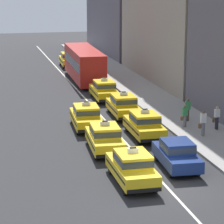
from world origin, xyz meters
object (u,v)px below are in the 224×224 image
at_px(pedestrian_trailing, 185,115).
at_px(taxi_right_sixth, 69,59).
at_px(taxi_left_third, 86,116).
at_px(taxi_right_fourth, 104,90).
at_px(pedestrian_near_crosswalk, 188,109).
at_px(taxi_left_nearest, 132,167).
at_px(taxi_left_second, 105,138).
at_px(bus_right_fifth, 84,63).
at_px(sedan_right_nearest, 177,153).
at_px(taxi_right_second, 144,124).
at_px(pedestrian_mid_block, 203,123).
at_px(pedestrian_by_storefront, 217,118).
at_px(taxi_right_third, 123,105).

bearing_deg(pedestrian_trailing, taxi_right_sixth, 96.63).
height_order(taxi_left_third, taxi_right_fourth, same).
relative_size(taxi_right_fourth, pedestrian_near_crosswalk, 2.75).
relative_size(taxi_left_nearest, pedestrian_trailing, 2.85).
xyz_separation_m(taxi_left_second, taxi_right_sixth, (3.18, 32.85, 0.00)).
relative_size(taxi_right_fourth, pedestrian_trailing, 2.87).
bearing_deg(bus_right_fifth, taxi_right_fourth, -90.19).
xyz_separation_m(sedan_right_nearest, bus_right_fifth, (0.02, 27.38, 0.97)).
distance_m(sedan_right_nearest, taxi_right_second, 6.34).
xyz_separation_m(taxi_right_fourth, pedestrian_mid_block, (3.71, -12.91, 0.13)).
bearing_deg(taxi_right_fourth, pedestrian_by_storefront, -65.68).
bearing_deg(taxi_left_nearest, pedestrian_trailing, 56.00).
xyz_separation_m(taxi_left_third, taxi_right_sixth, (3.25, 27.35, 0.00)).
bearing_deg(pedestrian_near_crosswalk, taxi_right_fourth, 114.68).
distance_m(taxi_right_second, pedestrian_near_crosswalk, 5.01).
bearing_deg(pedestrian_near_crosswalk, taxi_left_nearest, -123.19).
relative_size(taxi_left_third, taxi_right_third, 1.01).
relative_size(taxi_left_nearest, taxi_right_sixth, 0.99).
relative_size(taxi_left_third, bus_right_fifth, 0.41).
bearing_deg(taxi_right_sixth, pedestrian_by_storefront, -80.12).
xyz_separation_m(taxi_right_third, taxi_right_sixth, (-0.11, 24.65, 0.00)).
distance_m(taxi_right_third, taxi_right_sixth, 24.66).
xyz_separation_m(taxi_left_third, pedestrian_by_storefront, (8.50, -2.80, 0.08)).
relative_size(taxi_left_third, pedestrian_trailing, 2.90).
bearing_deg(taxi_right_third, taxi_right_second, -90.73).
relative_size(taxi_right_second, taxi_right_sixth, 0.99).
distance_m(taxi_left_nearest, taxi_left_third, 11.11).
bearing_deg(taxi_right_fourth, pedestrian_near_crosswalk, -65.32).
relative_size(taxi_left_second, pedestrian_mid_block, 2.71).
xyz_separation_m(taxi_left_third, sedan_right_nearest, (3.27, -9.42, -0.03)).
distance_m(taxi_right_third, taxi_right_fourth, 6.12).
distance_m(taxi_left_nearest, bus_right_fifth, 29.24).
relative_size(taxi_left_third, taxi_right_fourth, 1.01).
xyz_separation_m(taxi_right_second, pedestrian_trailing, (3.33, 1.42, 0.07)).
distance_m(taxi_right_second, bus_right_fifth, 21.06).
xyz_separation_m(bus_right_fifth, pedestrian_trailing, (3.33, -19.62, -0.87)).
bearing_deg(taxi_right_second, pedestrian_mid_block, -15.69).
distance_m(taxi_right_sixth, pedestrian_by_storefront, 30.60).
bearing_deg(sedan_right_nearest, taxi_left_nearest, -150.77).
height_order(taxi_right_sixth, pedestrian_mid_block, taxi_right_sixth).
bearing_deg(taxi_left_nearest, pedestrian_by_storefront, 45.18).
height_order(taxi_left_nearest, taxi_right_second, same).
distance_m(taxi_left_nearest, taxi_right_fourth, 20.14).
bearing_deg(pedestrian_trailing, taxi_right_fourth, 107.83).
xyz_separation_m(taxi_left_second, pedestrian_by_storefront, (8.43, 2.70, 0.08)).
bearing_deg(taxi_right_third, pedestrian_mid_block, -62.09).
relative_size(taxi_left_second, pedestrian_trailing, 2.91).
xyz_separation_m(taxi_left_nearest, taxi_left_second, (-0.18, 5.60, 0.00)).
bearing_deg(taxi_right_second, sedan_right_nearest, -90.24).
bearing_deg(taxi_right_second, pedestrian_near_crosswalk, 35.16).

